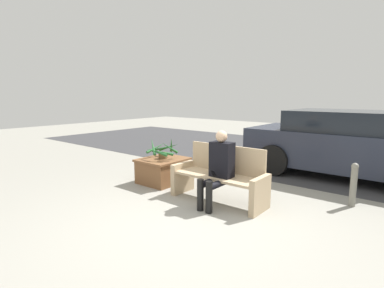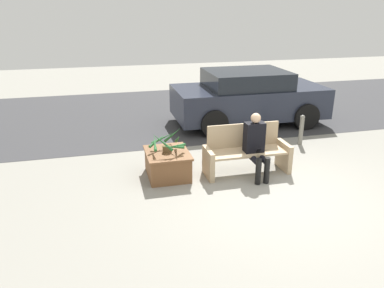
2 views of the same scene
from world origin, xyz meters
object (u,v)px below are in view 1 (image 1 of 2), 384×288
bollard_post (354,184)px  bench (220,176)px  planter_box (163,169)px  potted_plant (162,150)px  person_seated (218,166)px  parked_car (345,144)px

bollard_post → bench: bearing=-148.3°
planter_box → potted_plant: potted_plant is taller
planter_box → person_seated: bearing=-13.2°
potted_plant → parked_car: parked_car is taller
planter_box → bench: bearing=-6.4°
person_seated → potted_plant: 1.64m
bench → planter_box: (-1.49, 0.17, -0.15)m
parked_car → bollard_post: bearing=-73.2°
planter_box → parked_car: 3.93m
planter_box → parked_car: (2.72, 2.81, 0.45)m
parked_car → bollard_post: parked_car is taller
bollard_post → parked_car: bearing=106.8°
person_seated → planter_box: size_ratio=1.31×
bollard_post → person_seated: bearing=-142.2°
planter_box → potted_plant: 0.40m
potted_plant → bench: bearing=-6.2°
person_seated → potted_plant: (-1.60, 0.37, 0.02)m
bollard_post → potted_plant: bearing=-164.0°
planter_box → bollard_post: size_ratio=1.30×
parked_car → planter_box: bearing=-134.1°
potted_plant → parked_car: (2.72, 2.81, 0.05)m
parked_car → person_seated: bearing=-109.4°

